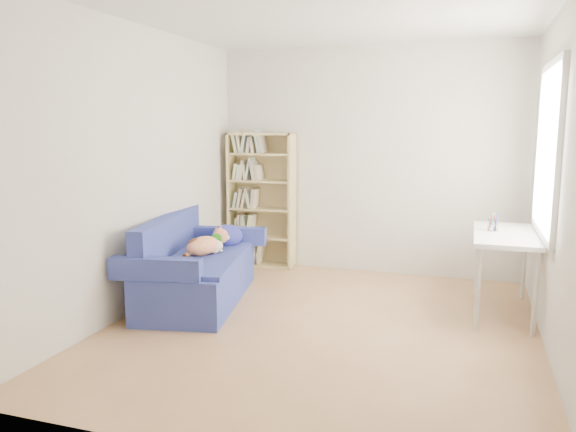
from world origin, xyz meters
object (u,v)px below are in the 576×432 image
object	(u,v)px
sofa	(196,269)
desk	(505,241)
pen_cup	(493,224)
bookshelf	(262,205)

from	to	relation	value
sofa	desk	world-z (taller)	sofa
desk	pen_cup	bearing A→B (deg)	147.27
bookshelf	desk	distance (m)	2.89
bookshelf	pen_cup	bearing A→B (deg)	-19.43
bookshelf	desk	xyz separation A→B (m)	(2.72, -0.99, -0.08)
sofa	pen_cup	size ratio (longest dim) A/B	10.70
sofa	bookshelf	bearing A→B (deg)	74.39
pen_cup	sofa	bearing A→B (deg)	-167.91
sofa	bookshelf	world-z (taller)	bookshelf
bookshelf	desk	bearing A→B (deg)	-20.03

